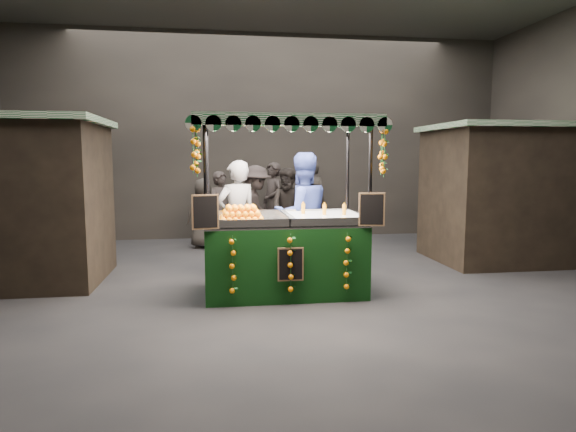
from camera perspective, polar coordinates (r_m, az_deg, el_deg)
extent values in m
plane|color=black|center=(7.55, 0.82, -8.38)|extent=(12.00, 12.00, 0.00)
cube|color=black|center=(12.27, -2.90, 9.19)|extent=(12.00, 0.10, 5.00)
cube|color=black|center=(2.54, 20.04, 18.53)|extent=(12.00, 0.10, 5.00)
cube|color=black|center=(8.85, -29.76, 1.18)|extent=(2.80, 2.00, 2.50)
cube|color=#0F4820|center=(8.84, -30.26, 9.60)|extent=(3.00, 2.20, 0.10)
cube|color=black|center=(10.35, 24.24, 2.15)|extent=(2.80, 2.00, 2.50)
cube|color=#0F4820|center=(10.34, 24.59, 9.34)|extent=(3.00, 2.20, 0.10)
cube|color=black|center=(7.20, -0.47, -4.93)|extent=(2.26, 1.23, 1.03)
cube|color=silver|center=(7.11, -0.48, -0.72)|extent=(2.26, 1.23, 0.04)
cylinder|color=black|center=(6.45, -9.47, 0.08)|extent=(0.05, 0.05, 2.46)
cylinder|color=black|center=(6.76, 9.45, 0.38)|extent=(0.05, 0.05, 2.46)
cylinder|color=black|center=(7.61, -9.30, 1.08)|extent=(0.05, 0.05, 2.46)
cylinder|color=black|center=(7.88, 6.87, 1.31)|extent=(0.05, 0.05, 2.46)
cube|color=#0F4820|center=(7.07, -0.49, 11.06)|extent=(2.51, 1.49, 0.08)
cube|color=silver|center=(7.21, 4.37, -0.14)|extent=(1.00, 1.11, 0.08)
cube|color=black|center=(6.38, -9.59, 0.47)|extent=(0.35, 0.10, 0.45)
cube|color=black|center=(6.70, 9.70, 0.76)|extent=(0.35, 0.10, 0.45)
cube|color=black|center=(6.55, 0.31, -5.63)|extent=(0.35, 0.03, 0.45)
imported|color=slate|center=(8.17, -5.96, -0.34)|extent=(0.83, 0.70, 1.94)
imported|color=navy|center=(8.05, 1.61, 0.04)|extent=(1.16, 0.99, 2.06)
imported|color=#282221|center=(10.67, -7.72, 0.62)|extent=(0.74, 0.67, 1.69)
imported|color=black|center=(10.57, 0.14, 0.82)|extent=(1.04, 0.93, 1.76)
imported|color=black|center=(10.56, 2.48, 0.10)|extent=(0.96, 0.71, 1.51)
imported|color=#2E2625|center=(10.19, -3.78, 0.76)|extent=(1.08, 1.35, 1.83)
imported|color=black|center=(10.95, -9.79, 0.33)|extent=(0.78, 0.54, 1.54)
imported|color=black|center=(12.58, 18.48, 1.59)|extent=(1.32, 1.75, 1.84)
imported|color=black|center=(11.52, -1.79, 1.58)|extent=(0.68, 0.81, 1.88)
imported|color=#292421|center=(11.50, 2.64, 1.70)|extent=(0.72, 0.48, 1.93)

